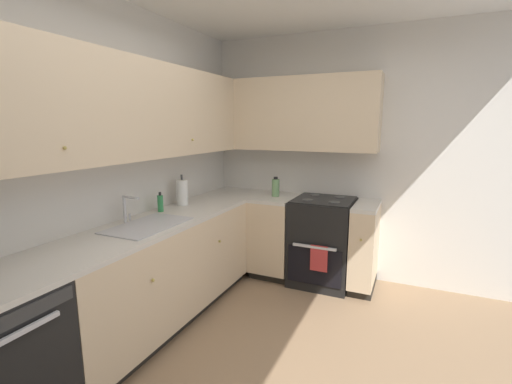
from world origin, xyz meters
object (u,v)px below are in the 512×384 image
Objects in this scene: oven_range at (323,241)px; paper_towel_roll at (182,192)px; soap_bottle at (160,203)px; oil_bottle at (276,187)px.

paper_towel_roll reaches higher than oven_range.
soap_bottle is at bearing 131.85° from oven_range.
oil_bottle is (1.09, -0.70, 0.02)m from soap_bottle.
paper_towel_roll is 1.03m from oil_bottle.
soap_bottle is at bearing 176.27° from paper_towel_roll.
paper_towel_roll is (0.31, -0.02, 0.05)m from soap_bottle.
soap_bottle reaches higher than oven_range.
oil_bottle is (0.78, -0.68, -0.03)m from paper_towel_roll.
paper_towel_roll is (-0.80, 1.21, 0.57)m from oven_range.
oven_range is at bearing -48.15° from soap_bottle.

